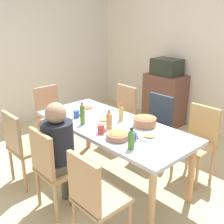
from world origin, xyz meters
name	(u,v)px	position (x,y,z in m)	size (l,w,h in m)	color
ground_plane	(112,179)	(0.00, 0.00, 0.00)	(6.05, 6.05, 0.00)	#BFB188
wall_back	(216,54)	(0.00, 2.27, 1.30)	(5.28, 0.12, 2.60)	beige
wall_left	(10,51)	(-2.58, 0.00, 1.30)	(0.12, 4.65, 2.60)	silver
dining_table	(112,131)	(0.00, 0.00, 0.65)	(1.94, 0.84, 0.73)	silver
chair_0	(155,124)	(0.00, 0.80, 0.51)	(0.40, 0.40, 0.90)	#313154
chair_1	(52,166)	(0.00, -0.80, 0.51)	(0.40, 0.40, 0.90)	tan
person_1	(59,146)	(0.00, -0.71, 0.69)	(0.31, 0.31, 1.15)	#524F3D
chair_2	(94,196)	(0.65, -0.80, 0.51)	(0.40, 0.40, 0.90)	tan
chair_3	(122,112)	(-0.65, 0.80, 0.51)	(0.40, 0.40, 0.90)	tan
chair_4	(22,144)	(-0.65, -0.80, 0.51)	(0.40, 0.40, 0.90)	tan
chair_5	(198,139)	(0.65, 0.80, 0.51)	(0.40, 0.40, 0.90)	tan
chair_6	(51,113)	(-1.35, 0.00, 0.51)	(0.40, 0.40, 0.90)	tan
plate_0	(149,136)	(0.52, 0.04, 0.74)	(0.22, 0.22, 0.04)	silver
plate_1	(88,108)	(-0.61, 0.13, 0.74)	(0.25, 0.25, 0.04)	silver
plate_2	(104,120)	(-0.13, 0.00, 0.74)	(0.24, 0.24, 0.04)	white
bowl_0	(145,121)	(0.28, 0.24, 0.79)	(0.26, 0.26, 0.12)	#9C6541
bowl_1	(118,135)	(0.32, -0.22, 0.77)	(0.24, 0.24, 0.08)	#9F6F51
cup_0	(133,136)	(0.43, -0.12, 0.77)	(0.12, 0.08, 0.08)	#395696
cup_1	(76,114)	(-0.45, -0.17, 0.77)	(0.11, 0.07, 0.09)	#335CA6
cup_2	(101,129)	(0.10, -0.25, 0.78)	(0.11, 0.08, 0.10)	#D3493A
cup_3	(60,112)	(-0.64, -0.28, 0.77)	(0.11, 0.07, 0.09)	#2E529D
bottle_0	(131,139)	(0.56, -0.27, 0.83)	(0.07, 0.07, 0.21)	#498036
bottle_1	(82,114)	(-0.23, -0.24, 0.85)	(0.06, 0.06, 0.26)	#537D30
bottle_2	(121,113)	(-0.02, 0.16, 0.82)	(0.06, 0.06, 0.20)	tan
bottle_3	(109,120)	(0.07, -0.10, 0.83)	(0.07, 0.07, 0.21)	tan
side_cabinet	(165,99)	(-0.72, 1.97, 0.45)	(0.70, 0.44, 0.90)	brown
microwave	(167,67)	(-0.72, 1.97, 1.04)	(0.48, 0.36, 0.28)	#283024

